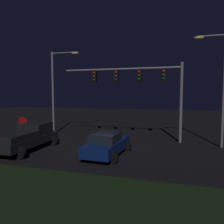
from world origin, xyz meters
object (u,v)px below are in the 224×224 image
(pickup_truck, at_px, (27,136))
(street_lamp_right, at_px, (218,77))
(car_sedan, at_px, (107,144))
(street_lamp_left, at_px, (58,82))
(stop_sign, at_px, (23,125))
(traffic_signal_gantry, at_px, (140,81))

(pickup_truck, height_order, street_lamp_right, street_lamp_right)
(pickup_truck, bearing_deg, car_sedan, -89.08)
(street_lamp_left, distance_m, stop_sign, 6.17)
(car_sedan, distance_m, street_lamp_right, 9.49)
(car_sedan, xyz_separation_m, street_lamp_right, (7.14, 4.38, 4.46))
(street_lamp_right, xyz_separation_m, stop_sign, (-14.14, -3.59, -3.64))
(traffic_signal_gantry, xyz_separation_m, street_lamp_left, (-8.08, 0.62, 0.06))
(pickup_truck, distance_m, street_lamp_left, 7.32)
(traffic_signal_gantry, relative_size, stop_sign, 4.63)
(street_lamp_right, height_order, stop_sign, street_lamp_right)
(car_sedan, height_order, street_lamp_right, street_lamp_right)
(pickup_truck, height_order, traffic_signal_gantry, traffic_signal_gantry)
(traffic_signal_gantry, bearing_deg, stop_sign, -151.71)
(car_sedan, relative_size, stop_sign, 2.02)
(street_lamp_left, relative_size, stop_sign, 3.59)
(street_lamp_right, bearing_deg, street_lamp_left, 173.97)
(street_lamp_right, distance_m, stop_sign, 15.04)
(pickup_truck, height_order, street_lamp_left, street_lamp_left)
(street_lamp_left, bearing_deg, street_lamp_right, -6.03)
(street_lamp_right, bearing_deg, car_sedan, -148.46)
(street_lamp_left, bearing_deg, pickup_truck, -81.56)
(street_lamp_left, height_order, stop_sign, street_lamp_left)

